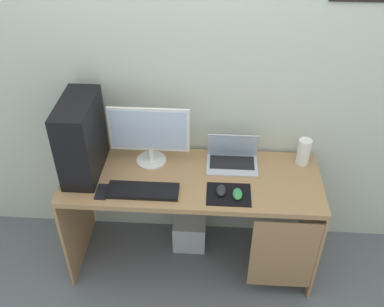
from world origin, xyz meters
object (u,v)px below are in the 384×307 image
(laptop, at_px, (232,158))
(speaker, at_px, (304,152))
(pc_tower, at_px, (81,138))
(mouse_left, at_px, (221,190))
(subwoofer, at_px, (190,231))
(monitor, at_px, (149,134))
(cell_phone, at_px, (102,192))
(keyboard, at_px, (143,191))
(mouse_right, at_px, (238,194))

(laptop, bearing_deg, speaker, 4.15)
(speaker, bearing_deg, laptop, -175.85)
(pc_tower, bearing_deg, laptop, 7.64)
(mouse_left, distance_m, subwoofer, 0.75)
(monitor, distance_m, subwoofer, 0.89)
(pc_tower, height_order, cell_phone, pc_tower)
(monitor, relative_size, keyboard, 1.18)
(monitor, relative_size, mouse_right, 5.15)
(laptop, relative_size, speaker, 1.82)
(mouse_right, height_order, cell_phone, mouse_right)
(laptop, xyz_separation_m, keyboard, (-0.52, -0.31, -0.03))
(monitor, bearing_deg, speaker, 2.87)
(pc_tower, height_order, monitor, pc_tower)
(subwoofer, bearing_deg, cell_phone, -147.30)
(speaker, height_order, mouse_right, speaker)
(monitor, xyz_separation_m, speaker, (0.96, 0.05, -0.12))
(keyboard, bearing_deg, pc_tower, 154.00)
(monitor, height_order, keyboard, monitor)
(laptop, relative_size, cell_phone, 2.47)
(mouse_left, relative_size, mouse_right, 1.00)
(monitor, height_order, mouse_right, monitor)
(subwoofer, bearing_deg, monitor, -178.10)
(laptop, xyz_separation_m, subwoofer, (-0.27, -0.01, -0.68))
(mouse_left, relative_size, subwoofer, 0.42)
(pc_tower, relative_size, mouse_right, 5.08)
(speaker, xyz_separation_m, cell_phone, (-1.21, -0.36, -0.08))
(mouse_right, relative_size, cell_phone, 0.74)
(laptop, distance_m, keyboard, 0.61)
(pc_tower, bearing_deg, speaker, 6.49)
(pc_tower, relative_size, mouse_left, 5.08)
(cell_phone, xyz_separation_m, subwoofer, (0.49, 0.32, -0.64))
(cell_phone, bearing_deg, laptop, 22.98)
(monitor, xyz_separation_m, laptop, (0.52, 0.02, -0.17))
(monitor, xyz_separation_m, mouse_right, (0.54, -0.30, -0.19))
(pc_tower, xyz_separation_m, mouse_right, (0.94, -0.19, -0.22))
(subwoofer, bearing_deg, speaker, 3.20)
(cell_phone, relative_size, subwoofer, 0.57)
(speaker, distance_m, mouse_left, 0.61)
(monitor, height_order, mouse_left, monitor)
(pc_tower, height_order, mouse_left, pc_tower)
(monitor, distance_m, cell_phone, 0.45)
(speaker, distance_m, mouse_right, 0.55)
(monitor, distance_m, keyboard, 0.35)
(pc_tower, height_order, subwoofer, pc_tower)
(monitor, height_order, laptop, monitor)
(pc_tower, relative_size, monitor, 0.99)
(speaker, height_order, subwoofer, speaker)
(laptop, relative_size, keyboard, 0.76)
(pc_tower, height_order, laptop, pc_tower)
(monitor, xyz_separation_m, mouse_left, (0.45, -0.27, -0.19))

